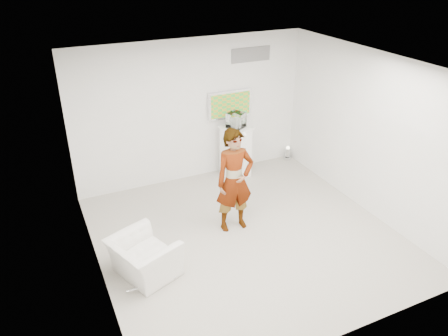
# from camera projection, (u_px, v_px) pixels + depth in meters

# --- Properties ---
(room) EXTENTS (5.01, 5.01, 3.00)m
(room) POSITION_uv_depth(u_px,v_px,m) (248.00, 159.00, 7.03)
(room) COLOR #A4A096
(room) RESTS_ON ground
(tv) EXTENTS (1.00, 0.08, 0.60)m
(tv) POSITION_uv_depth(u_px,v_px,m) (230.00, 104.00, 9.30)
(tv) COLOR silver
(tv) RESTS_ON room
(logo_decal) EXTENTS (0.90, 0.02, 0.30)m
(logo_decal) POSITION_uv_depth(u_px,v_px,m) (251.00, 55.00, 9.07)
(logo_decal) COLOR slate
(logo_decal) RESTS_ON room
(person) EXTENTS (0.70, 0.47, 1.89)m
(person) POSITION_uv_depth(u_px,v_px,m) (235.00, 181.00, 7.53)
(person) COLOR white
(person) RESTS_ON room
(armchair) EXTENTS (1.12, 1.19, 0.62)m
(armchair) POSITION_uv_depth(u_px,v_px,m) (144.00, 257.00, 6.67)
(armchair) COLOR white
(armchair) RESTS_ON room
(pedestal) EXTENTS (0.65, 0.65, 1.14)m
(pedestal) POSITION_uv_depth(u_px,v_px,m) (236.00, 152.00, 9.48)
(pedestal) COLOR white
(pedestal) RESTS_ON room
(floor_uplight) EXTENTS (0.22, 0.22, 0.32)m
(floor_uplight) POSITION_uv_depth(u_px,v_px,m) (288.00, 153.00, 10.41)
(floor_uplight) COLOR silver
(floor_uplight) RESTS_ON room
(vitrine) EXTENTS (0.44, 0.44, 0.32)m
(vitrine) POSITION_uv_depth(u_px,v_px,m) (236.00, 120.00, 9.15)
(vitrine) COLOR white
(vitrine) RESTS_ON pedestal
(console) EXTENTS (0.09, 0.17, 0.22)m
(console) POSITION_uv_depth(u_px,v_px,m) (236.00, 122.00, 9.17)
(console) COLOR white
(console) RESTS_ON pedestal
(wii_remote) EXTENTS (0.09, 0.16, 0.04)m
(wii_remote) POSITION_uv_depth(u_px,v_px,m) (245.00, 135.00, 7.40)
(wii_remote) COLOR white
(wii_remote) RESTS_ON person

